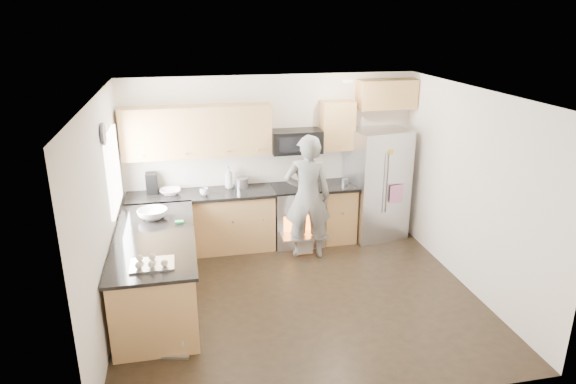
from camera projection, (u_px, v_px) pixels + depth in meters
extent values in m
plane|color=black|center=(300.00, 298.00, 6.58)|extent=(4.50, 4.50, 0.00)
cube|color=white|center=(271.00, 159.00, 8.00)|extent=(4.50, 0.04, 2.60)
cube|color=white|center=(354.00, 285.00, 4.31)|extent=(4.50, 0.04, 2.60)
cube|color=white|center=(104.00, 218.00, 5.72)|extent=(0.04, 4.00, 2.60)
cube|color=white|center=(471.00, 191.00, 6.59)|extent=(0.04, 4.00, 2.60)
cube|color=white|center=(301.00, 94.00, 5.73)|extent=(4.50, 4.00, 0.04)
cube|color=white|center=(113.00, 171.00, 6.57)|extent=(0.04, 1.00, 1.00)
cylinder|color=#F9E7C7|center=(348.00, 81.00, 6.92)|extent=(0.14, 0.14, 0.02)
cylinder|color=#474754|center=(103.00, 134.00, 5.86)|extent=(0.03, 0.26, 0.26)
cube|color=tan|center=(203.00, 223.00, 7.80)|extent=(2.15, 0.60, 0.87)
cube|color=black|center=(201.00, 195.00, 7.63)|extent=(2.19, 0.64, 0.04)
cube|color=tan|center=(337.00, 213.00, 8.21)|extent=(0.50, 0.60, 0.87)
cube|color=black|center=(338.00, 185.00, 8.04)|extent=(0.54, 0.64, 0.04)
cube|color=tan|center=(197.00, 131.00, 7.46)|extent=(2.16, 0.33, 0.74)
cube|color=tan|center=(337.00, 125.00, 7.87)|extent=(0.50, 0.33, 0.74)
cube|color=tan|center=(387.00, 94.00, 7.87)|extent=(0.90, 0.33, 0.44)
imported|color=white|center=(170.00, 192.00, 7.58)|extent=(0.30, 0.30, 0.07)
imported|color=white|center=(229.00, 177.00, 7.81)|extent=(0.13, 0.13, 0.33)
imported|color=white|center=(204.00, 192.00, 7.54)|extent=(0.13, 0.13, 0.10)
cylinder|color=#B7B7BC|center=(241.00, 183.00, 7.88)|extent=(0.21, 0.21, 0.14)
cube|color=black|center=(152.00, 183.00, 7.59)|extent=(0.16, 0.20, 0.30)
cylinder|color=#B7B7BC|center=(345.00, 182.00, 8.03)|extent=(0.10, 0.10, 0.08)
cube|color=tan|center=(157.00, 272.00, 6.33)|extent=(0.90, 2.30, 0.87)
cube|color=black|center=(154.00, 237.00, 6.18)|extent=(0.96, 2.36, 0.04)
imported|color=white|center=(153.00, 214.00, 6.68)|extent=(0.39, 0.39, 0.12)
cube|color=#37C369|center=(179.00, 222.00, 6.53)|extent=(0.10, 0.07, 0.03)
cube|color=#B7B7BC|center=(152.00, 261.00, 5.43)|extent=(0.46, 0.35, 0.10)
cube|color=#B7B7BC|center=(297.00, 216.00, 8.06)|extent=(0.76, 0.62, 0.90)
cube|color=black|center=(298.00, 188.00, 7.90)|extent=(0.76, 0.60, 0.03)
cube|color=orange|center=(302.00, 226.00, 7.78)|extent=(0.56, 0.02, 0.34)
cube|color=#B7B7BC|center=(304.00, 236.00, 7.66)|extent=(0.70, 0.34, 0.03)
cube|color=beige|center=(305.00, 245.00, 7.66)|extent=(0.24, 0.03, 0.28)
cube|color=black|center=(296.00, 141.00, 7.78)|extent=(0.76, 0.40, 0.34)
cube|color=#B7B7BC|center=(377.00, 184.00, 8.18)|extent=(0.97, 0.81, 1.76)
cylinder|color=#B7B7BC|center=(384.00, 183.00, 7.82)|extent=(0.02, 0.02, 0.96)
cylinder|color=#B7B7BC|center=(388.00, 183.00, 7.83)|extent=(0.02, 0.02, 0.96)
cube|color=pink|center=(397.00, 194.00, 7.93)|extent=(0.23, 0.05, 0.29)
cube|color=#8D9BE2|center=(376.00, 165.00, 7.70)|extent=(0.17, 0.04, 0.21)
imported|color=gray|center=(308.00, 197.00, 7.46)|extent=(0.74, 0.55, 1.86)
cube|color=#B7B7BC|center=(172.00, 348.00, 5.58)|extent=(0.51, 0.45, 0.03)
cylinder|color=white|center=(157.00, 337.00, 5.54)|extent=(0.08, 0.24, 0.25)
cylinder|color=white|center=(166.00, 337.00, 5.54)|extent=(0.08, 0.24, 0.25)
cylinder|color=white|center=(176.00, 337.00, 5.53)|extent=(0.08, 0.24, 0.25)
cylinder|color=white|center=(186.00, 338.00, 5.53)|extent=(0.08, 0.24, 0.25)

